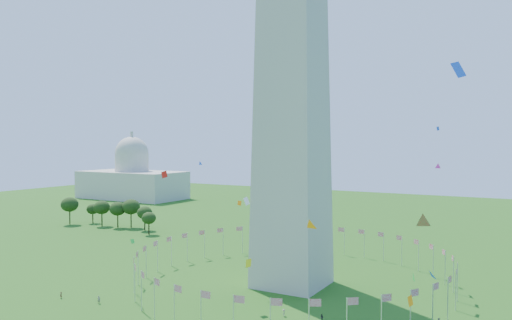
{
  "coord_description": "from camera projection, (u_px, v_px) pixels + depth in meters",
  "views": [
    {
      "loc": [
        55.65,
        -66.3,
        37.08
      ],
      "look_at": [
        -2.19,
        35.0,
        33.0
      ],
      "focal_mm": 35.0,
      "sensor_mm": 36.0,
      "label": 1
    }
  ],
  "objects": [
    {
      "name": "tree_line_west",
      "position": [
        111.0,
        215.0,
        218.34
      ],
      "size": [
        55.13,
        15.54,
        12.16
      ],
      "color": "#264617",
      "rests_on": "ground"
    },
    {
      "name": "kites_aloft",
      "position": [
        313.0,
        226.0,
        93.83
      ],
      "size": [
        110.37,
        70.89,
        40.05
      ],
      "color": "blue",
      "rests_on": "ground"
    },
    {
      "name": "flag_ring",
      "position": [
        292.0,
        268.0,
        129.65
      ],
      "size": [
        80.24,
        80.24,
        9.0
      ],
      "color": "silver",
      "rests_on": "ground"
    },
    {
      "name": "capitol_building",
      "position": [
        132.0,
        164.0,
        331.02
      ],
      "size": [
        70.0,
        35.0,
        46.0
      ],
      "primitive_type": null,
      "color": "beige",
      "rests_on": "ground"
    }
  ]
}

